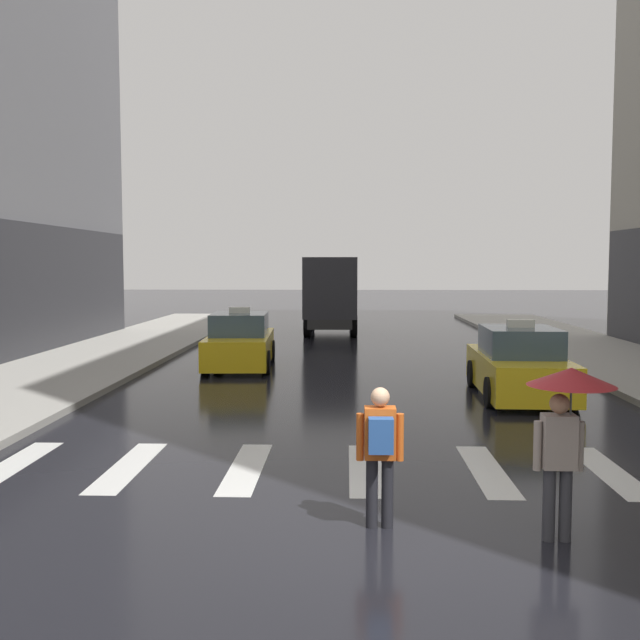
% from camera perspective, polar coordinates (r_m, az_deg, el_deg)
% --- Properties ---
extents(ground_plane, '(160.00, 160.00, 0.00)m').
position_cam_1_polar(ground_plane, '(8.34, 4.16, -17.20)').
color(ground_plane, black).
extents(crosswalk_markings, '(11.30, 2.80, 0.01)m').
position_cam_1_polar(crosswalk_markings, '(11.18, 3.60, -11.52)').
color(crosswalk_markings, silver).
rests_on(crosswalk_markings, ground).
extents(taxi_lead, '(2.03, 4.59, 1.80)m').
position_cam_1_polar(taxi_lead, '(17.50, 15.28, -3.47)').
color(taxi_lead, yellow).
rests_on(taxi_lead, ground).
extents(taxi_second, '(2.10, 4.62, 1.80)m').
position_cam_1_polar(taxi_second, '(21.86, -6.27, -1.79)').
color(taxi_second, yellow).
rests_on(taxi_second, ground).
extents(box_truck, '(2.31, 7.55, 3.35)m').
position_cam_1_polar(box_truck, '(32.41, 0.87, 2.23)').
color(box_truck, '#2D2D2D').
rests_on(box_truck, ground).
extents(pedestrian_with_umbrella, '(0.96, 0.96, 1.94)m').
position_cam_1_polar(pedestrian_with_umbrella, '(8.48, 18.72, -6.39)').
color(pedestrian_with_umbrella, '#333338').
rests_on(pedestrian_with_umbrella, ground).
extents(pedestrian_with_backpack, '(0.55, 0.43, 1.65)m').
position_cam_1_polar(pedestrian_with_backpack, '(8.56, 4.72, -9.80)').
color(pedestrian_with_backpack, black).
rests_on(pedestrian_with_backpack, ground).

